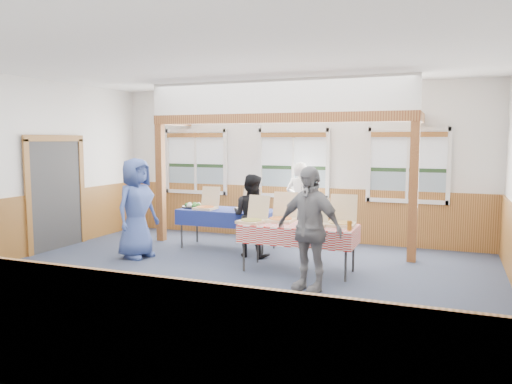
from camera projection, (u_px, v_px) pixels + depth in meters
floor at (223, 281)px, 7.38m from camera, size 8.00×8.00×0.00m
ceiling at (222, 61)px, 7.05m from camera, size 8.00×8.00×0.00m
wall_back at (294, 163)px, 10.45m from camera, size 8.00×0.00×8.00m
wall_front at (34, 202)px, 3.98m from camera, size 8.00×0.00×8.00m
wall_left at (14, 168)px, 8.67m from camera, size 0.00×8.00×8.00m
wainscot_back at (293, 213)px, 10.54m from camera, size 7.98×0.05×1.10m
wainscot_front at (43, 327)px, 4.11m from camera, size 7.98×0.05×1.10m
wainscot_left at (18, 228)px, 8.77m from camera, size 0.05×6.98×1.10m
cased_opening at (56, 194)px, 9.55m from camera, size 0.06×1.30×2.10m
window_left at (196, 158)px, 11.24m from camera, size 1.56×0.10×1.46m
window_mid at (293, 160)px, 10.41m from camera, size 1.56×0.10×1.46m
window_right at (408, 161)px, 9.57m from camera, size 1.56×0.10×1.46m
post_left at (161, 183)px, 10.30m from camera, size 0.15×0.15×2.40m
post_right at (413, 192)px, 8.47m from camera, size 0.15×0.15×2.40m
cross_beam at (275, 118)px, 9.25m from camera, size 5.15×0.18×0.18m
table_left at (228, 212)px, 9.58m from camera, size 1.91×0.96×0.76m
table_right at (299, 228)px, 7.88m from camera, size 1.84×0.88×0.76m
pizza_box_a at (206, 206)px, 9.61m from camera, size 0.38×0.47×0.42m
pizza_box_b at (248, 206)px, 9.58m from camera, size 0.40×0.48×0.41m
pizza_box_c at (253, 219)px, 8.04m from camera, size 0.46×0.53×0.42m
pizza_box_d at (282, 217)px, 8.17m from camera, size 0.43×0.52×0.46m
pizza_box_e at (313, 222)px, 7.70m from camera, size 0.41×0.50×0.43m
pizza_box_f at (341, 221)px, 7.76m from camera, size 0.46×0.54×0.47m
veggie_tray at (193, 206)px, 9.84m from camera, size 0.43×0.43×0.10m
drink_glass at (349, 226)px, 7.32m from camera, size 0.07×0.07×0.15m
woman_white at (300, 203)px, 10.07m from camera, size 0.63×0.44×1.65m
woman_black at (251, 216)px, 8.91m from camera, size 0.77×0.63×1.48m
man_blue at (136, 208)px, 8.81m from camera, size 0.70×0.95×1.77m
person_grey at (309, 229)px, 6.86m from camera, size 1.10×0.72×1.74m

